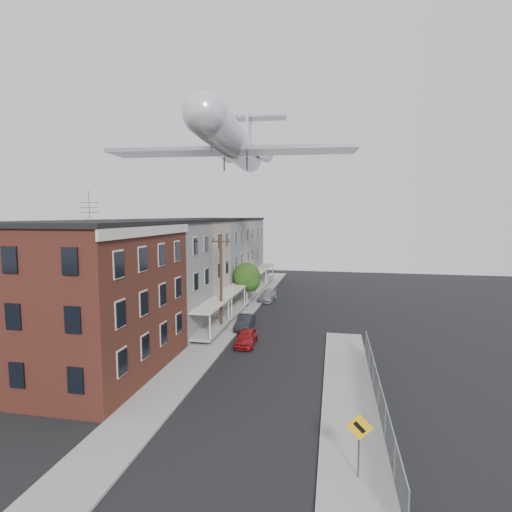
% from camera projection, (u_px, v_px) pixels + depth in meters
% --- Properties ---
extents(ground, '(120.00, 120.00, 0.00)m').
position_uv_depth(ground, '(231.00, 450.00, 18.25)').
color(ground, black).
rests_on(ground, ground).
extents(sidewalk_left, '(3.00, 62.00, 0.12)m').
position_uv_depth(sidewalk_left, '(238.00, 315.00, 42.72)').
color(sidewalk_left, gray).
rests_on(sidewalk_left, ground).
extents(sidewalk_right, '(3.00, 26.00, 0.12)m').
position_uv_depth(sidewalk_right, '(349.00, 400.00, 23.05)').
color(sidewalk_right, gray).
rests_on(sidewalk_right, ground).
extents(curb_left, '(0.15, 62.00, 0.14)m').
position_uv_depth(curb_left, '(251.00, 315.00, 42.45)').
color(curb_left, gray).
rests_on(curb_left, ground).
extents(curb_right, '(0.15, 26.00, 0.14)m').
position_uv_depth(curb_right, '(324.00, 397.00, 23.33)').
color(curb_right, gray).
rests_on(curb_right, ground).
extents(corner_building, '(10.31, 12.30, 12.15)m').
position_uv_depth(corner_building, '(84.00, 298.00, 26.85)').
color(corner_building, '#3A1312').
rests_on(corner_building, ground).
extents(row_house_a, '(11.98, 7.00, 10.30)m').
position_uv_depth(row_house_a, '(149.00, 277.00, 36.12)').
color(row_house_a, slate).
rests_on(row_house_a, ground).
extents(row_house_b, '(11.98, 7.00, 10.30)m').
position_uv_depth(row_house_b, '(178.00, 267.00, 42.95)').
color(row_house_b, gray).
rests_on(row_house_b, ground).
extents(row_house_c, '(11.98, 7.00, 10.30)m').
position_uv_depth(row_house_c, '(200.00, 260.00, 49.79)').
color(row_house_c, slate).
rests_on(row_house_c, ground).
extents(row_house_d, '(11.98, 7.00, 10.30)m').
position_uv_depth(row_house_d, '(216.00, 255.00, 56.62)').
color(row_house_d, gray).
rests_on(row_house_d, ground).
extents(row_house_e, '(11.98, 7.00, 10.30)m').
position_uv_depth(row_house_e, '(229.00, 250.00, 63.46)').
color(row_house_e, slate).
rests_on(row_house_e, ground).
extents(chainlink_fence, '(0.06, 18.06, 1.90)m').
position_uv_depth(chainlink_fence, '(378.00, 394.00, 21.69)').
color(chainlink_fence, gray).
rests_on(chainlink_fence, ground).
extents(warning_sign, '(1.10, 0.11, 2.80)m').
position_uv_depth(warning_sign, '(359.00, 436.00, 15.99)').
color(warning_sign, '#515156').
rests_on(warning_sign, ground).
extents(utility_pole, '(1.80, 0.26, 9.00)m').
position_uv_depth(utility_pole, '(221.00, 281.00, 36.42)').
color(utility_pole, black).
rests_on(utility_pole, ground).
extents(street_tree, '(3.22, 3.20, 5.20)m').
position_uv_depth(street_tree, '(248.00, 278.00, 46.17)').
color(street_tree, black).
rests_on(street_tree, ground).
extents(car_near, '(1.67, 3.87, 1.30)m').
position_uv_depth(car_near, '(246.00, 337.00, 32.90)').
color(car_near, maroon).
rests_on(car_near, ground).
extents(car_mid, '(1.50, 4.03, 1.31)m').
position_uv_depth(car_mid, '(245.00, 322.00, 37.50)').
color(car_mid, black).
rests_on(car_mid, ground).
extents(car_far, '(2.12, 4.53, 1.28)m').
position_uv_depth(car_far, '(267.00, 296.00, 49.94)').
color(car_far, gray).
rests_on(car_far, ground).
extents(airplane, '(24.15, 27.57, 7.97)m').
position_uv_depth(airplane, '(235.00, 144.00, 40.65)').
color(airplane, silver).
rests_on(airplane, ground).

